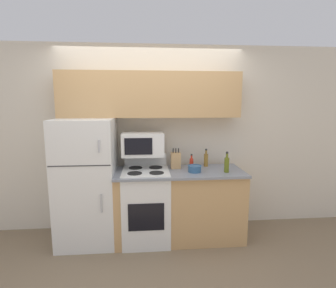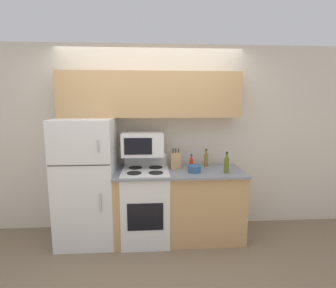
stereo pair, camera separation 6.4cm
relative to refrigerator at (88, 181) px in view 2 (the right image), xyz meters
name	(u,v)px [view 2 (the right image)]	position (x,y,z in m)	size (l,w,h in m)	color
ground_plane	(153,251)	(0.82, -0.35, -0.79)	(12.00, 12.00, 0.00)	#7F6B51
wall_back	(151,139)	(0.82, 0.38, 0.48)	(8.00, 0.05, 2.55)	beige
lower_cabinets	(179,204)	(1.17, -0.04, -0.33)	(1.63, 0.65, 0.92)	tan
refrigerator	(88,181)	(0.00, 0.00, 0.00)	(0.71, 0.72, 1.58)	white
upper_cabinets	(151,95)	(0.82, 0.21, 1.08)	(2.34, 0.30, 0.58)	tan
stove	(146,204)	(0.74, -0.05, -0.31)	(0.59, 0.64, 1.09)	white
microwave	(143,144)	(0.71, 0.08, 0.45)	(0.53, 0.33, 0.30)	white
knife_block	(176,160)	(1.14, 0.08, 0.23)	(0.13, 0.11, 0.27)	tan
bowl	(195,169)	(1.35, -0.13, 0.17)	(0.17, 0.17, 0.09)	#335B84
bottle_vinegar	(206,160)	(1.56, 0.15, 0.22)	(0.06, 0.06, 0.24)	olive
bottle_olive_oil	(227,165)	(1.74, -0.18, 0.23)	(0.06, 0.06, 0.26)	#5B6619
bottle_hot_sauce	(192,163)	(1.33, 0.00, 0.20)	(0.05, 0.05, 0.20)	red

